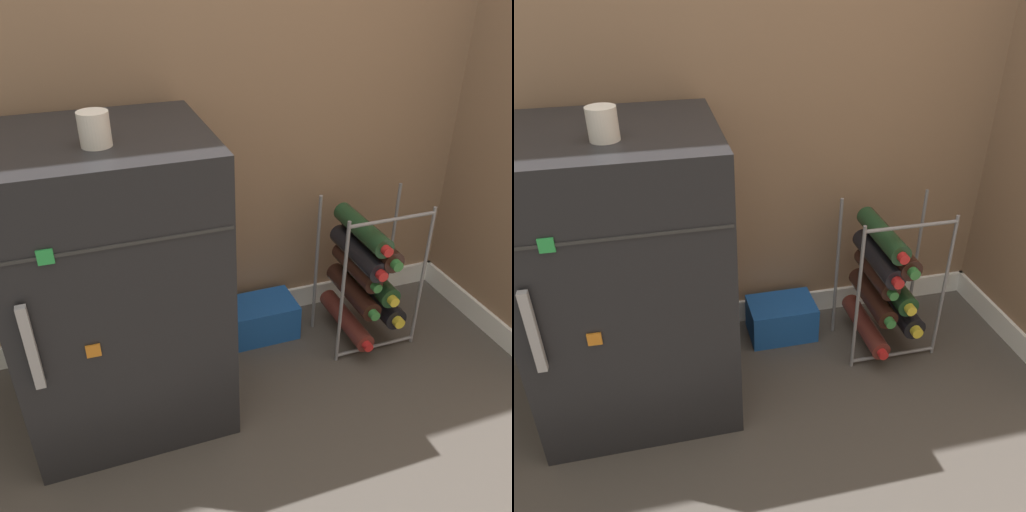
# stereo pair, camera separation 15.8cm
# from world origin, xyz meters

# --- Properties ---
(ground_plane) EXTENTS (14.00, 14.00, 0.00)m
(ground_plane) POSITION_xyz_m (0.00, 0.00, 0.00)
(ground_plane) COLOR #423D38
(mini_fridge) EXTENTS (0.58, 0.54, 0.90)m
(mini_fridge) POSITION_xyz_m (-0.55, 0.30, 0.45)
(mini_fridge) COLOR black
(mini_fridge) RESTS_ON ground_plane
(wine_rack) EXTENTS (0.33, 0.33, 0.56)m
(wine_rack) POSITION_xyz_m (0.31, 0.35, 0.28)
(wine_rack) COLOR slate
(wine_rack) RESTS_ON ground_plane
(soda_box) EXTENTS (0.25, 0.17, 0.14)m
(soda_box) POSITION_xyz_m (-0.03, 0.49, 0.07)
(soda_box) COLOR #194C9E
(soda_box) RESTS_ON ground_plane
(fridge_top_cup) EXTENTS (0.07, 0.07, 0.08)m
(fridge_top_cup) POSITION_xyz_m (-0.55, 0.22, 0.94)
(fridge_top_cup) COLOR silver
(fridge_top_cup) RESTS_ON mini_fridge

